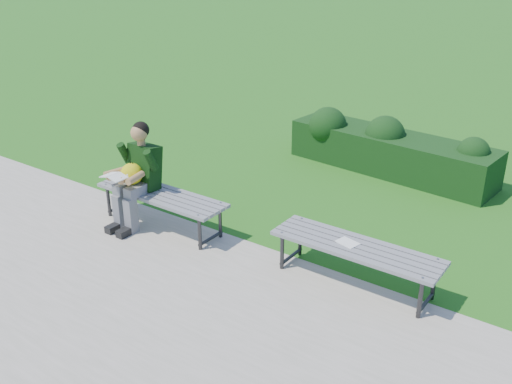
{
  "coord_description": "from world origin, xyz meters",
  "views": [
    {
      "loc": [
        3.52,
        -4.89,
        3.33
      ],
      "look_at": [
        0.18,
        -0.17,
        0.79
      ],
      "focal_mm": 40.0,
      "sensor_mm": 36.0,
      "label": 1
    }
  ],
  "objects_px": {
    "paper_sheet": "(348,243)",
    "bench_right": "(356,250)",
    "hedge": "(386,148)",
    "seated_boy": "(137,172)",
    "bench_left": "(161,197)"
  },
  "relations": [
    {
      "from": "paper_sheet",
      "to": "bench_right",
      "type": "bearing_deg",
      "value": -0.0
    },
    {
      "from": "hedge",
      "to": "seated_boy",
      "type": "relative_size",
      "value": 2.54
    },
    {
      "from": "hedge",
      "to": "bench_left",
      "type": "height_order",
      "value": "hedge"
    },
    {
      "from": "bench_left",
      "to": "seated_boy",
      "type": "relative_size",
      "value": 1.37
    },
    {
      "from": "bench_left",
      "to": "bench_right",
      "type": "relative_size",
      "value": 1.0
    },
    {
      "from": "seated_boy",
      "to": "paper_sheet",
      "type": "distance_m",
      "value": 2.8
    },
    {
      "from": "hedge",
      "to": "bench_left",
      "type": "bearing_deg",
      "value": -112.99
    },
    {
      "from": "hedge",
      "to": "bench_left",
      "type": "distance_m",
      "value": 3.79
    },
    {
      "from": "bench_right",
      "to": "seated_boy",
      "type": "height_order",
      "value": "seated_boy"
    },
    {
      "from": "bench_left",
      "to": "paper_sheet",
      "type": "height_order",
      "value": "bench_left"
    },
    {
      "from": "paper_sheet",
      "to": "bench_left",
      "type": "bearing_deg",
      "value": -175.48
    },
    {
      "from": "bench_left",
      "to": "bench_right",
      "type": "bearing_deg",
      "value": 4.34
    },
    {
      "from": "hedge",
      "to": "seated_boy",
      "type": "height_order",
      "value": "seated_boy"
    },
    {
      "from": "paper_sheet",
      "to": "seated_boy",
      "type": "bearing_deg",
      "value": -173.94
    },
    {
      "from": "bench_right",
      "to": "paper_sheet",
      "type": "height_order",
      "value": "bench_right"
    }
  ]
}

